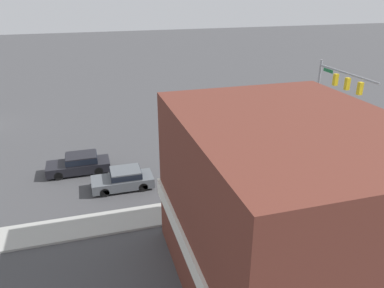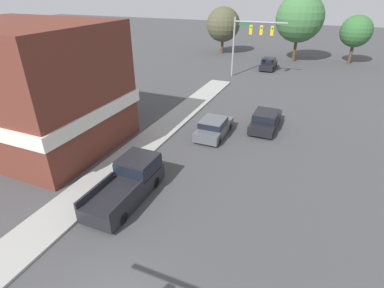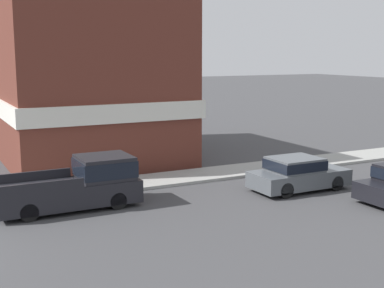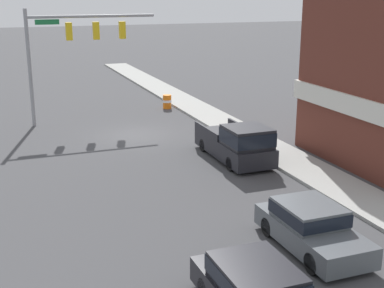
% 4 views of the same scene
% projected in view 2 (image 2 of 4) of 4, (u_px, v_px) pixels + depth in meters
% --- Properties ---
extents(far_signal_assembly, '(6.33, 0.49, 7.18)m').
position_uv_depth(far_signal_assembly, '(251.00, 35.00, 36.10)').
color(far_signal_assembly, gray).
rests_on(far_signal_assembly, ground).
extents(car_lead, '(1.89, 4.30, 1.45)m').
position_uv_depth(car_lead, '(214.00, 127.00, 23.25)').
color(car_lead, black).
rests_on(car_lead, ground).
extents(car_oncoming, '(1.92, 4.72, 1.48)m').
position_uv_depth(car_oncoming, '(266.00, 119.00, 24.47)').
color(car_oncoming, black).
rests_on(car_oncoming, ground).
extents(car_distant, '(1.83, 4.31, 1.56)m').
position_uv_depth(car_distant, '(268.00, 64.00, 41.99)').
color(car_distant, black).
rests_on(car_distant, ground).
extents(pickup_truck_parked, '(2.02, 5.29, 1.93)m').
position_uv_depth(pickup_truck_parked, '(130.00, 180.00, 16.49)').
color(pickup_truck_parked, black).
rests_on(pickup_truck_parked, ground).
extents(corner_brick_building, '(11.79, 9.26, 8.46)m').
position_uv_depth(corner_brick_building, '(30.00, 89.00, 20.83)').
color(corner_brick_building, brown).
rests_on(corner_brick_building, ground).
extents(backdrop_tree_left_far, '(5.60, 5.60, 7.53)m').
position_uv_depth(backdrop_tree_left_far, '(223.00, 24.00, 50.33)').
color(backdrop_tree_left_far, '#4C3823').
rests_on(backdrop_tree_left_far, ground).
extents(backdrop_tree_left_mid, '(6.93, 6.93, 9.76)m').
position_uv_depth(backdrop_tree_left_mid, '(300.00, 18.00, 43.97)').
color(backdrop_tree_left_mid, '#4C3823').
rests_on(backdrop_tree_left_mid, ground).
extents(backdrop_tree_center, '(4.44, 4.44, 6.88)m').
position_uv_depth(backdrop_tree_center, '(356.00, 31.00, 43.28)').
color(backdrop_tree_center, '#4C3823').
rests_on(backdrop_tree_center, ground).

